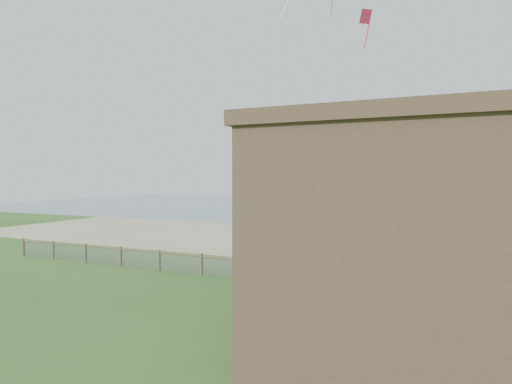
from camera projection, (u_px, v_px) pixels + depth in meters
ground at (186, 309)px, 19.61m from camera, size 160.00×160.00×0.00m
sand_beach at (330, 242)px, 39.48m from camera, size 72.00×20.00×0.02m
ocean at (401, 209)px, 79.21m from camera, size 160.00×68.00×0.02m
chainlink_fence at (248, 270)px, 25.01m from camera, size 36.20×0.20×1.25m
picnic_table at (284, 283)px, 23.02m from camera, size 1.92×1.69×0.68m
octopus_kite at (325, 148)px, 30.87m from camera, size 3.47×2.87×6.19m
kite_red at (366, 25)px, 32.63m from camera, size 1.81×1.84×2.33m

